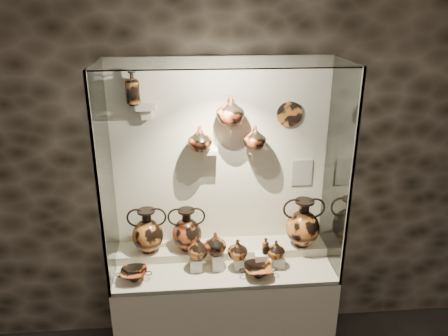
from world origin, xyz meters
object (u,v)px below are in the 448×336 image
at_px(amphora_right, 303,223).
at_px(ovoid_vase_c, 255,137).
at_px(amphora_left, 148,230).
at_px(kylix_right, 258,270).
at_px(lekythos_tall, 132,86).
at_px(ovoid_vase_a, 200,139).
at_px(amphora_mid, 187,229).
at_px(jug_c, 237,249).
at_px(jug_a, 198,248).
at_px(jug_b, 215,243).
at_px(lekythos_small, 266,245).
at_px(jug_e, 276,249).
at_px(ovoid_vase_b, 230,110).
at_px(kylix_left, 134,274).

bearing_deg(amphora_right, ovoid_vase_c, -178.59).
height_order(amphora_left, kylix_right, amphora_left).
relative_size(lekythos_tall, ovoid_vase_a, 1.46).
bearing_deg(amphora_right, amphora_mid, -169.10).
xyz_separation_m(kylix_right, ovoid_vase_a, (-0.41, 0.37, 0.93)).
relative_size(amphora_left, jug_c, 2.27).
xyz_separation_m(jug_a, ovoid_vase_c, (0.45, 0.24, 0.79)).
xyz_separation_m(jug_b, lekythos_small, (0.38, -0.02, -0.03)).
distance_m(amphora_mid, lekythos_tall, 1.18).
bearing_deg(lekythos_tall, jug_e, 2.65).
xyz_separation_m(jug_e, ovoid_vase_a, (-0.56, 0.26, 0.83)).
relative_size(jug_e, ovoid_vase_b, 0.68).
bearing_deg(jug_c, amphora_mid, 128.61).
height_order(lekythos_small, ovoid_vase_a, ovoid_vase_a).
relative_size(amphora_right, ovoid_vase_b, 1.88).
bearing_deg(ovoid_vase_c, jug_b, -164.63).
bearing_deg(kylix_right, ovoid_vase_a, 134.00).
height_order(amphora_mid, ovoid_vase_b, ovoid_vase_b).
distance_m(jug_a, lekythos_small, 0.52).
relative_size(jug_c, lekythos_tall, 0.59).
bearing_deg(lekythos_tall, kylix_left, -78.99).
relative_size(lekythos_small, ovoid_vase_c, 0.81).
relative_size(jug_c, kylix_left, 0.63).
xyz_separation_m(kylix_right, ovoid_vase_b, (-0.18, 0.36, 1.14)).
height_order(amphora_left, jug_c, amphora_left).
height_order(amphora_right, lekythos_tall, lekythos_tall).
relative_size(jug_a, kylix_right, 0.63).
relative_size(amphora_left, amphora_mid, 1.04).
bearing_deg(jug_b, amphora_right, 24.68).
height_order(jug_b, lekythos_small, jug_b).
xyz_separation_m(amphora_left, lekythos_small, (0.91, -0.20, -0.06)).
bearing_deg(jug_b, jug_e, 9.09).
bearing_deg(lekythos_tall, ovoid_vase_b, 14.52).
bearing_deg(jug_b, amphora_mid, 151.43).
bearing_deg(amphora_left, kylix_left, -93.26).
height_order(amphora_left, kylix_left, amphora_left).
bearing_deg(jug_e, ovoid_vase_a, 156.18).
distance_m(ovoid_vase_b, ovoid_vase_c, 0.29).
relative_size(jug_e, ovoid_vase_c, 0.81).
relative_size(jug_a, ovoid_vase_a, 0.92).
bearing_deg(amphora_left, jug_c, -1.59).
xyz_separation_m(amphora_mid, lekythos_tall, (-0.35, 0.09, 1.13)).
bearing_deg(ovoid_vase_a, lekythos_small, -19.86).
bearing_deg(jug_b, lekythos_small, 9.11).
height_order(amphora_right, lekythos_small, amphora_right).
xyz_separation_m(amphora_right, kylix_left, (-1.33, -0.27, -0.22)).
xyz_separation_m(amphora_right, jug_a, (-0.85, -0.16, -0.09)).
bearing_deg(ovoid_vase_a, amphora_right, 2.96).
bearing_deg(ovoid_vase_a, jug_c, -36.55).
bearing_deg(amphora_right, ovoid_vase_b, -173.52).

